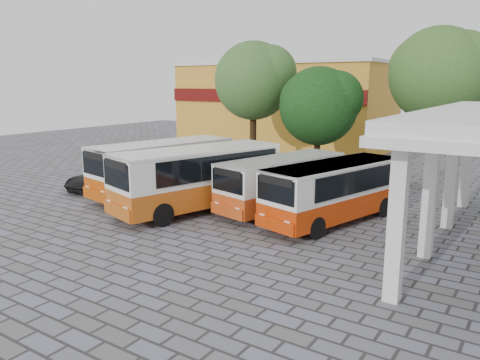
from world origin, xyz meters
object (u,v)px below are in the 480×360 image
Objects in this scene: bus_far_left at (163,165)px; parked_car at (101,178)px; bus_far_right at (334,188)px; bus_centre_right at (282,180)px; bus_centre_left at (198,175)px.

parked_car is (-4.38, -0.88, -1.12)m from bus_far_left.
bus_far_left reaches higher than parked_car.
bus_far_right is at bearing -2.44° from parked_car.
parked_car is at bearing -158.02° from bus_centre_right.
bus_centre_left is at bearing -148.80° from bus_far_right.
bus_centre_left reaches higher than bus_far_left.
bus_far_right is at bearing 2.41° from bus_centre_right.
bus_far_left is 0.95× the size of bus_centre_left.
bus_far_right is (3.02, -0.57, 0.06)m from bus_centre_right.
bus_centre_right reaches higher than parked_car.
bus_centre_left is 6.75m from bus_far_right.
bus_centre_right is 11.77m from parked_car.
bus_centre_right is (7.22, 0.91, -0.22)m from bus_far_left.
bus_far_left is 4.61m from parked_car.
bus_far_right is at bearing 32.27° from bus_centre_left.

